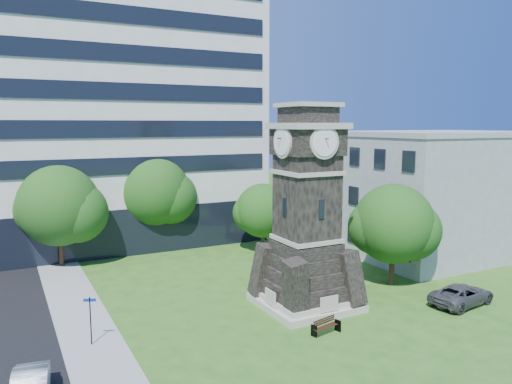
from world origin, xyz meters
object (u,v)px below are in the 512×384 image
clock_tower (306,221)px  car_east_lot (462,295)px  park_bench (325,326)px  street_sign (90,315)px

clock_tower → car_east_lot: (8.61, -4.30, -4.65)m
clock_tower → park_bench: (-1.32, -3.98, -4.84)m
street_sign → clock_tower: bearing=21.9°
clock_tower → car_east_lot: size_ratio=2.69×
clock_tower → street_sign: bearing=178.9°
park_bench → street_sign: bearing=146.6°
clock_tower → park_bench: size_ratio=7.54×
car_east_lot → street_sign: (-21.17, 4.54, 0.94)m
car_east_lot → park_bench: size_ratio=2.81×
park_bench → car_east_lot: bearing=-14.7°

